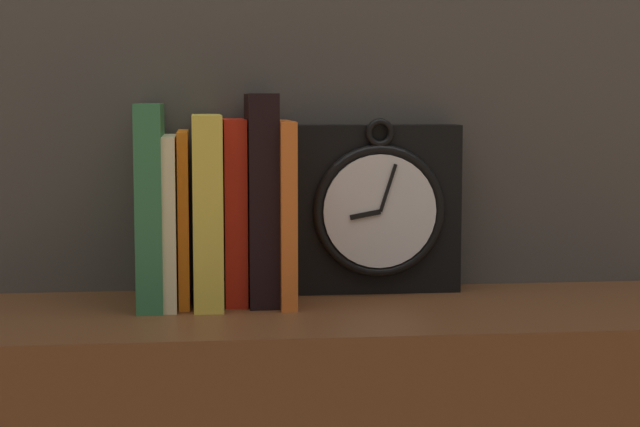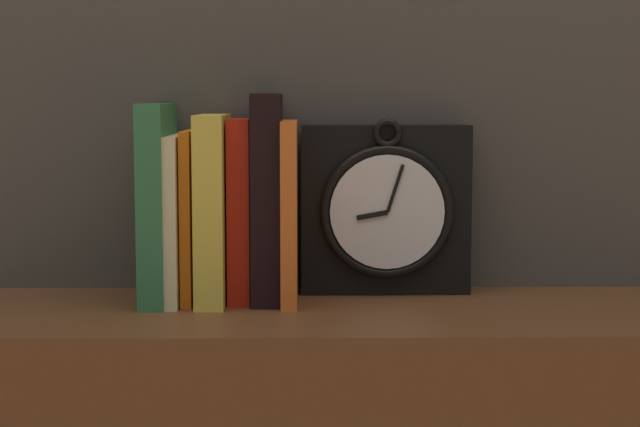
# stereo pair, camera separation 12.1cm
# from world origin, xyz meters

# --- Properties ---
(clock) EXTENTS (0.21, 0.06, 0.22)m
(clock) POSITION_xyz_m (0.08, 0.11, 0.91)
(clock) COLOR black
(clock) RESTS_ON bookshelf
(book_slot0_green) EXTENTS (0.03, 0.15, 0.23)m
(book_slot0_green) POSITION_xyz_m (-0.19, 0.06, 0.92)
(book_slot0_green) COLOR #307145
(book_slot0_green) RESTS_ON bookshelf
(book_slot1_cream) EXTENTS (0.01, 0.15, 0.20)m
(book_slot1_cream) POSITION_xyz_m (-0.17, 0.06, 0.90)
(book_slot1_cream) COLOR beige
(book_slot1_cream) RESTS_ON bookshelf
(book_slot2_orange) EXTENTS (0.01, 0.13, 0.20)m
(book_slot2_orange) POSITION_xyz_m (-0.15, 0.07, 0.91)
(book_slot2_orange) COLOR orange
(book_slot2_orange) RESTS_ON bookshelf
(book_slot3_yellow) EXTENTS (0.03, 0.15, 0.22)m
(book_slot3_yellow) POSITION_xyz_m (-0.13, 0.06, 0.92)
(book_slot3_yellow) COLOR #E0C744
(book_slot3_yellow) RESTS_ON bookshelf
(book_slot4_red) EXTENTS (0.03, 0.12, 0.22)m
(book_slot4_red) POSITION_xyz_m (-0.09, 0.07, 0.91)
(book_slot4_red) COLOR red
(book_slot4_red) RESTS_ON bookshelf
(book_slot5_black) EXTENTS (0.03, 0.13, 0.25)m
(book_slot5_black) POSITION_xyz_m (-0.06, 0.07, 0.93)
(book_slot5_black) COLOR black
(book_slot5_black) RESTS_ON bookshelf
(book_slot6_orange) EXTENTS (0.02, 0.15, 0.21)m
(book_slot6_orange) POSITION_xyz_m (-0.04, 0.06, 0.91)
(book_slot6_orange) COLOR orange
(book_slot6_orange) RESTS_ON bookshelf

